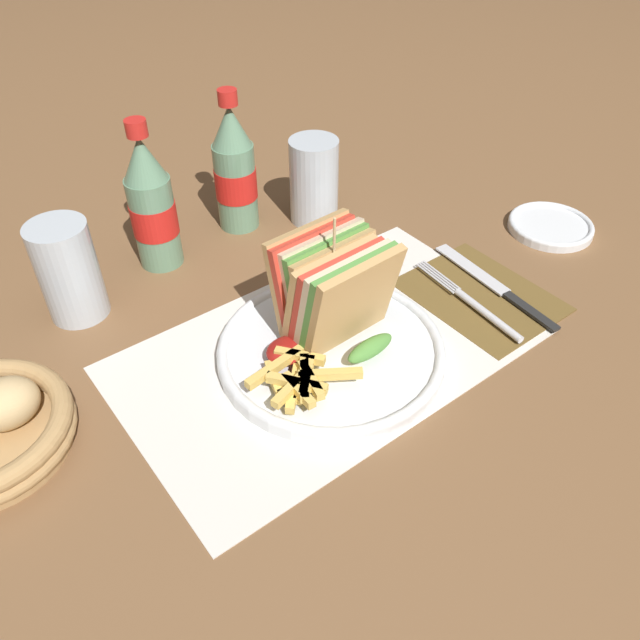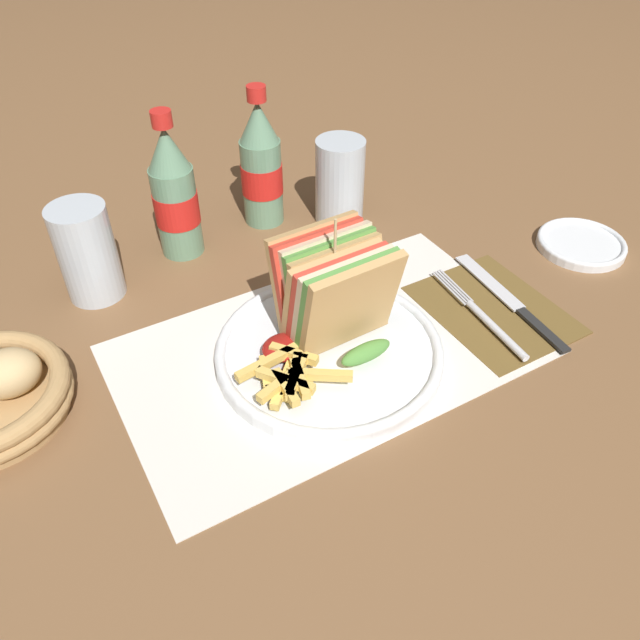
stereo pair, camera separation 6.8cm
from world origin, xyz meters
name	(u,v)px [view 1 (the left image)]	position (x,y,z in m)	size (l,w,h in m)	color
ground_plane	(333,337)	(0.00, 0.00, 0.00)	(4.00, 4.00, 0.00)	brown
placemat	(330,348)	(-0.01, -0.01, 0.00)	(0.47, 0.28, 0.00)	silver
plate_main	(331,350)	(-0.02, -0.02, 0.01)	(0.25, 0.25, 0.02)	white
club_sandwich	(334,293)	(-0.01, -0.01, 0.07)	(0.11, 0.12, 0.15)	tan
fries_pile	(299,378)	(-0.09, -0.05, 0.03)	(0.10, 0.09, 0.02)	#E0B756
ketchup_blob	(288,350)	(-0.07, -0.01, 0.03)	(0.05, 0.04, 0.02)	maroon
napkin	(480,295)	(0.19, -0.05, 0.00)	(0.14, 0.18, 0.00)	brown
fork	(477,306)	(0.17, -0.07, 0.01)	(0.03, 0.18, 0.01)	silver
knife	(496,286)	(0.22, -0.06, 0.01)	(0.03, 0.20, 0.00)	black
coke_bottle_near	(152,206)	(-0.09, 0.26, 0.08)	(0.06, 0.06, 0.19)	slate
coke_bottle_far	(235,171)	(0.05, 0.27, 0.08)	(0.06, 0.06, 0.19)	slate
glass_near	(314,187)	(0.14, 0.22, 0.05)	(0.07, 0.07, 0.12)	silver
glass_far	(70,277)	(-0.21, 0.22, 0.05)	(0.07, 0.07, 0.12)	silver
side_saucer	(551,226)	(0.39, -0.01, 0.01)	(0.12, 0.12, 0.01)	white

